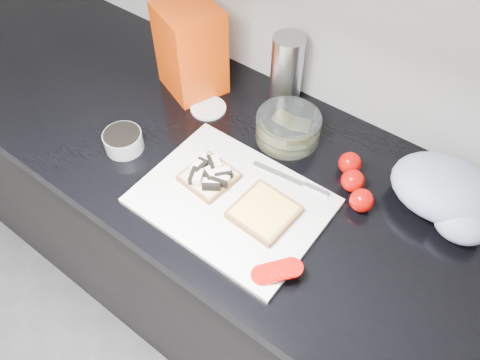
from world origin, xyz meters
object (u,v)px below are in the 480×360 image
object	(u,v)px
glass_bowl	(288,128)
steel_canister	(286,71)
cutting_board	(232,201)
bread_bag	(191,50)

from	to	relation	value
glass_bowl	steel_canister	xyz separation A→B (m)	(-0.08, 0.11, 0.06)
cutting_board	steel_canister	distance (m)	0.38
glass_bowl	bread_bag	bearing A→B (deg)	177.90
cutting_board	bread_bag	world-z (taller)	bread_bag
glass_bowl	bread_bag	world-z (taller)	bread_bag
cutting_board	steel_canister	xyz separation A→B (m)	(-0.10, 0.35, 0.09)
bread_bag	steel_canister	world-z (taller)	bread_bag
cutting_board	steel_canister	size ratio (longest dim) A/B	2.06
cutting_board	glass_bowl	size ratio (longest dim) A/B	2.53
glass_bowl	bread_bag	distance (m)	0.33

